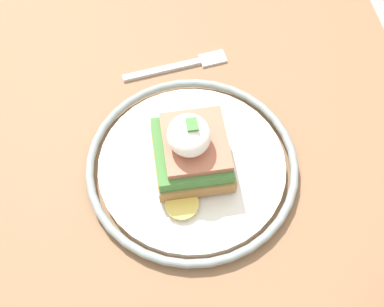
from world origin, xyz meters
name	(u,v)px	position (x,y,z in m)	size (l,w,h in m)	color
ground_plane	(174,294)	(0.00, 0.00, 0.00)	(6.00, 6.00, 0.00)	#9E9993
dining_table	(161,196)	(0.00, 0.00, 0.60)	(0.87, 0.70, 0.73)	#846042
plate	(192,165)	(0.03, 0.04, 0.74)	(0.26, 0.26, 0.02)	silver
sandwich	(191,150)	(0.03, 0.04, 0.77)	(0.12, 0.09, 0.08)	#9E703D
fork	(181,66)	(-0.13, 0.05, 0.73)	(0.04, 0.15, 0.00)	silver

